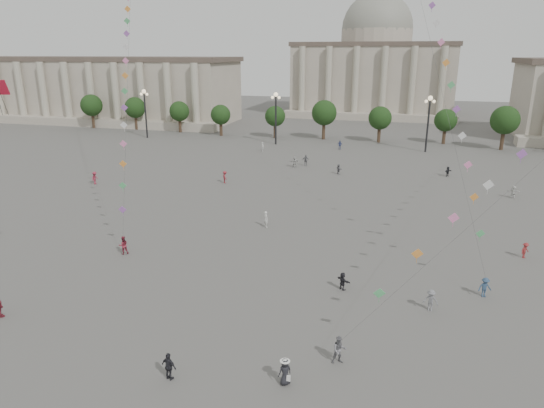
# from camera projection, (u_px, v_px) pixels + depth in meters

# --- Properties ---
(ground) EXTENTS (360.00, 360.00, 0.00)m
(ground) POSITION_uv_depth(u_px,v_px,m) (218.00, 334.00, 33.20)
(ground) COLOR #4E4C49
(ground) RESTS_ON ground
(hall_west) EXTENTS (84.00, 26.22, 17.20)m
(hall_west) POSITION_uv_depth(u_px,v_px,m) (93.00, 89.00, 136.25)
(hall_west) COLOR #A39989
(hall_west) RESTS_ON ground
(hall_central) EXTENTS (48.30, 34.30, 35.50)m
(hall_central) POSITION_uv_depth(u_px,v_px,m) (374.00, 66.00, 147.59)
(hall_central) COLOR #A39989
(hall_central) RESTS_ON ground
(tree_row) EXTENTS (137.12, 5.12, 8.00)m
(tree_row) POSITION_uv_depth(u_px,v_px,m) (353.00, 116.00, 103.21)
(tree_row) COLOR #322219
(tree_row) RESTS_ON ground
(lamp_post_far_west) EXTENTS (2.00, 0.90, 10.65)m
(lamp_post_far_west) POSITION_uv_depth(u_px,v_px,m) (145.00, 105.00, 106.89)
(lamp_post_far_west) COLOR #262628
(lamp_post_far_west) RESTS_ON ground
(lamp_post_mid_west) EXTENTS (2.00, 0.90, 10.65)m
(lamp_post_mid_west) POSITION_uv_depth(u_px,v_px,m) (276.00, 109.00, 99.15)
(lamp_post_mid_west) COLOR #262628
(lamp_post_mid_west) RESTS_ON ground
(lamp_post_mid_east) EXTENTS (2.00, 0.90, 10.65)m
(lamp_post_mid_east) POSITION_uv_depth(u_px,v_px,m) (429.00, 114.00, 91.40)
(lamp_post_mid_east) COLOR #262628
(lamp_post_mid_east) RESTS_ON ground
(person_crowd_0) EXTENTS (1.09, 0.54, 1.79)m
(person_crowd_0) POSITION_uv_depth(u_px,v_px,m) (340.00, 145.00, 95.72)
(person_crowd_0) COLOR #37447D
(person_crowd_0) RESTS_ON ground
(person_crowd_2) EXTENTS (0.72, 1.22, 1.86)m
(person_crowd_2) POSITION_uv_depth(u_px,v_px,m) (95.00, 178.00, 70.54)
(person_crowd_2) COLOR #97293E
(person_crowd_2) RESTS_ON ground
(person_crowd_3) EXTENTS (1.35, 1.20, 1.49)m
(person_crowd_3) POSITION_uv_depth(u_px,v_px,m) (343.00, 281.00, 39.21)
(person_crowd_3) COLOR black
(person_crowd_3) RESTS_ON ground
(person_crowd_4) EXTENTS (1.68, 1.47, 1.84)m
(person_crowd_4) POSITION_uv_depth(u_px,v_px,m) (295.00, 162.00, 80.94)
(person_crowd_4) COLOR #B5B4B0
(person_crowd_4) RESTS_ON ground
(person_crowd_6) EXTENTS (1.17, 0.77, 1.70)m
(person_crowd_6) POSITION_uv_depth(u_px,v_px,m) (431.00, 300.00, 35.95)
(person_crowd_6) COLOR slate
(person_crowd_6) RESTS_ON ground
(person_crowd_7) EXTENTS (1.59, 0.59, 1.69)m
(person_crowd_7) POSITION_uv_depth(u_px,v_px,m) (513.00, 192.00, 63.85)
(person_crowd_7) COLOR silver
(person_crowd_7) RESTS_ON ground
(person_crowd_8) EXTENTS (1.09, 1.10, 1.52)m
(person_crowd_8) POSITION_uv_depth(u_px,v_px,m) (525.00, 250.00, 45.23)
(person_crowd_8) COLOR maroon
(person_crowd_8) RESTS_ON ground
(person_crowd_9) EXTENTS (1.32, 1.31, 1.52)m
(person_crowd_9) POSITION_uv_depth(u_px,v_px,m) (448.00, 172.00, 74.99)
(person_crowd_9) COLOR black
(person_crowd_9) RESTS_ON ground
(person_crowd_10) EXTENTS (0.54, 0.73, 1.83)m
(person_crowd_10) POSITION_uv_depth(u_px,v_px,m) (263.00, 147.00, 93.67)
(person_crowd_10) COLOR beige
(person_crowd_10) RESTS_ON ground
(person_crowd_12) EXTENTS (1.33, 1.45, 1.61)m
(person_crowd_12) POSITION_uv_depth(u_px,v_px,m) (339.00, 169.00, 76.39)
(person_crowd_12) COLOR slate
(person_crowd_12) RESTS_ON ground
(person_crowd_13) EXTENTS (0.77, 0.79, 1.82)m
(person_crowd_13) POSITION_uv_depth(u_px,v_px,m) (266.00, 219.00, 53.20)
(person_crowd_13) COLOR silver
(person_crowd_13) RESTS_ON ground
(person_crowd_16) EXTENTS (1.17, 0.60, 1.91)m
(person_crowd_16) POSITION_uv_depth(u_px,v_px,m) (306.00, 160.00, 81.86)
(person_crowd_16) COLOR slate
(person_crowd_16) RESTS_ON ground
(person_crowd_17) EXTENTS (1.26, 1.33, 1.81)m
(person_crowd_17) POSITION_uv_depth(u_px,v_px,m) (225.00, 177.00, 71.12)
(person_crowd_17) COLOR maroon
(person_crowd_17) RESTS_ON ground
(tourist_4) EXTENTS (1.10, 0.66, 1.75)m
(tourist_4) POSITION_uv_depth(u_px,v_px,m) (169.00, 366.00, 28.35)
(tourist_4) COLOR black
(tourist_4) RESTS_ON ground
(kite_flyer_0) EXTENTS (1.10, 1.09, 1.79)m
(kite_flyer_0) POSITION_uv_depth(u_px,v_px,m) (123.00, 245.00, 46.09)
(kite_flyer_0) COLOR maroon
(kite_flyer_0) RESTS_ON ground
(kite_flyer_1) EXTENTS (1.20, 0.95, 1.63)m
(kite_flyer_1) POSITION_uv_depth(u_px,v_px,m) (485.00, 287.00, 38.01)
(kite_flyer_1) COLOR navy
(kite_flyer_1) RESTS_ON ground
(kite_flyer_2) EXTENTS (1.09, 0.98, 1.83)m
(kite_flyer_2) POSITION_uv_depth(u_px,v_px,m) (339.00, 350.00, 29.86)
(kite_flyer_2) COLOR slate
(kite_flyer_2) RESTS_ON ground
(hat_person) EXTENTS (0.96, 0.93, 1.69)m
(hat_person) POSITION_uv_depth(u_px,v_px,m) (285.00, 371.00, 27.94)
(hat_person) COLOR black
(hat_person) RESTS_ON ground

